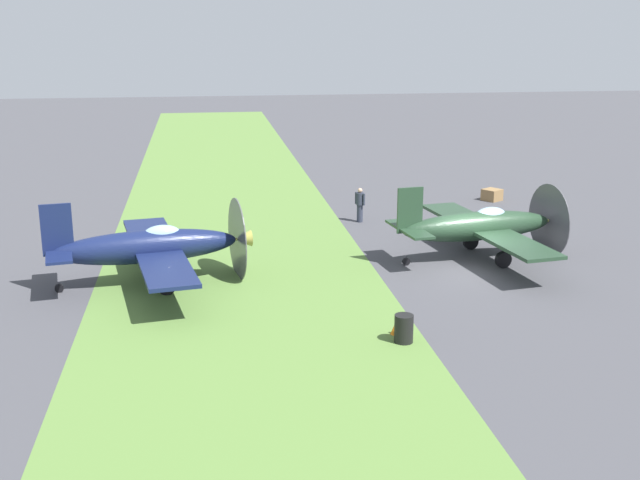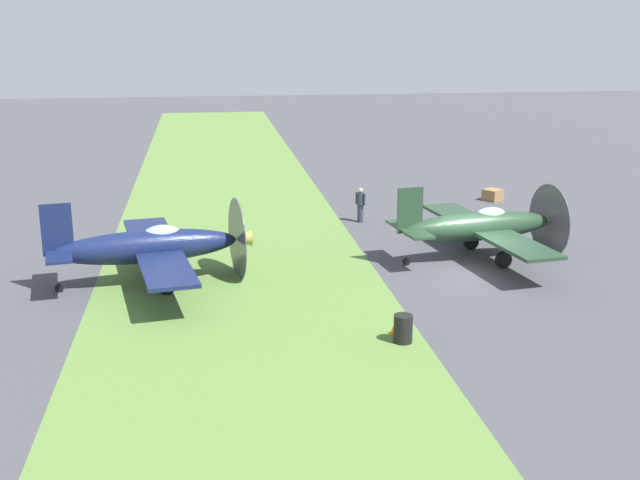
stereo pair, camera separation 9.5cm
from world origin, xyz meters
TOP-DOWN VIEW (x-y plane):
  - ground_plane at (0.00, 0.00)m, footprint 160.00×160.00m
  - grass_verge at (0.00, -9.53)m, footprint 120.00×11.00m
  - airplane_lead at (-1.63, 0.65)m, footprint 9.65×7.68m
  - airplane_wingman at (-0.28, -12.87)m, footprint 9.93×7.91m
  - ground_crew_chief at (-8.70, -3.10)m, footprint 0.52×0.43m
  - fuel_drum at (6.83, -4.77)m, footprint 0.60×0.60m
  - supply_crate at (-12.52, 5.21)m, footprint 1.25×1.25m
  - runway_marker_cone at (6.15, -4.85)m, footprint 0.36×0.36m

SIDE VIEW (x-z plane):
  - ground_plane at x=0.00m, z-range 0.00..0.00m
  - grass_verge at x=0.00m, z-range 0.00..0.01m
  - runway_marker_cone at x=6.15m, z-range 0.00..0.44m
  - supply_crate at x=-12.52m, z-range 0.00..0.64m
  - fuel_drum at x=6.83m, z-range 0.00..0.90m
  - ground_crew_chief at x=-8.70m, z-range 0.05..1.78m
  - airplane_lead at x=-1.63m, z-range -0.28..3.14m
  - airplane_wingman at x=-0.28m, z-range -0.29..3.23m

